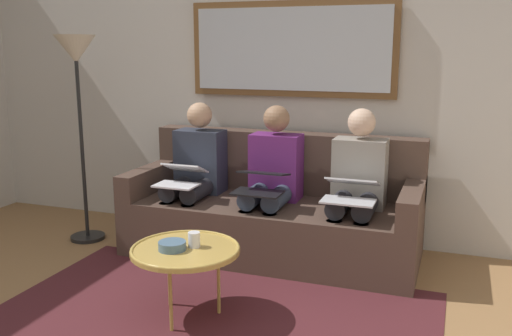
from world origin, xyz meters
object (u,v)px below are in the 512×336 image
at_px(couch, 274,213).
at_px(person_left, 357,184).
at_px(coffee_table, 185,250).
at_px(laptop_silver, 351,190).
at_px(cup, 194,240).
at_px(person_right, 195,171).
at_px(standing_lamp, 77,72).
at_px(laptop_black, 261,182).
at_px(person_middle, 272,177).
at_px(laptop_white, 181,175).
at_px(framed_mirror, 291,49).
at_px(bowl, 172,246).

bearing_deg(couch, person_left, 173.87).
height_order(coffee_table, laptop_silver, laptop_silver).
bearing_deg(cup, couch, -95.16).
bearing_deg(person_left, person_right, 0.00).
xyz_separation_m(laptop_silver, standing_lamp, (2.19, -0.04, 0.75)).
bearing_deg(coffee_table, person_left, -124.32).
relative_size(laptop_black, standing_lamp, 0.21).
distance_m(person_middle, laptop_white, 0.68).
bearing_deg(coffee_table, person_right, -66.67).
bearing_deg(laptop_white, person_right, -90.00).
bearing_deg(standing_lamp, person_middle, -172.69).
bearing_deg(couch, framed_mirror, -90.00).
xyz_separation_m(coffee_table, bowl, (0.06, 0.05, 0.04)).
distance_m(framed_mirror, laptop_silver, 1.33).
xyz_separation_m(bowl, laptop_white, (0.44, -0.96, 0.17)).
xyz_separation_m(laptop_black, person_right, (0.64, -0.25, -0.02)).
xyz_separation_m(person_middle, person_right, (0.64, 0.00, 0.00)).
relative_size(cup, laptop_white, 0.26).
bearing_deg(cup, laptop_black, -97.03).
bearing_deg(standing_lamp, laptop_white, 177.52).
bearing_deg(laptop_black, coffee_table, 80.90).
height_order(bowl, laptop_black, laptop_black).
bearing_deg(person_left, laptop_silver, 90.00).
bearing_deg(laptop_black, bowl, 77.89).
xyz_separation_m(bowl, laptop_silver, (-0.84, -0.95, 0.17)).
relative_size(framed_mirror, laptop_black, 4.83).
relative_size(bowl, standing_lamp, 0.10).
xyz_separation_m(person_middle, standing_lamp, (1.55, 0.20, 0.76)).
bearing_deg(cup, bowl, 41.82).
height_order(bowl, person_left, person_left).
relative_size(coffee_table, laptop_silver, 1.81).
xyz_separation_m(laptop_silver, laptop_white, (1.28, -0.00, -0.00)).
height_order(framed_mirror, cup, framed_mirror).
bearing_deg(person_right, laptop_black, 158.89).
bearing_deg(bowl, coffee_table, -141.58).
distance_m(cup, bowl, 0.13).
distance_m(couch, cup, 1.19).
height_order(cup, person_left, person_left).
bearing_deg(cup, person_middle, -95.47).
bearing_deg(laptop_silver, person_left, -90.00).
relative_size(laptop_silver, person_middle, 0.31).
bearing_deg(laptop_silver, standing_lamp, -1.15).
relative_size(cup, bowl, 0.57).
bearing_deg(laptop_silver, laptop_white, -0.20).
height_order(framed_mirror, person_left, framed_mirror).
relative_size(person_right, standing_lamp, 0.69).
xyz_separation_m(bowl, person_right, (0.44, -1.20, 0.16)).
relative_size(couch, coffee_table, 3.46).
bearing_deg(laptop_white, couch, -154.37).
xyz_separation_m(person_right, laptop_white, (0.00, 0.24, 0.01)).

